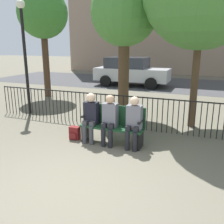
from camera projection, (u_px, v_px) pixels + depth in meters
The scene contains 12 objects.
ground_plane at pixel (67, 188), 4.20m from camera, with size 80.00×80.00×0.00m, color #605B4C.
park_bench at pixel (113, 124), 6.01m from camera, with size 1.53×0.45×0.92m.
seated_person_0 at pixel (91, 115), 6.03m from camera, with size 0.34×0.39×1.22m.
seated_person_1 at pixel (110, 117), 5.86m from camera, with size 0.34×0.39×1.21m.
seated_person_2 at pixel (134, 120), 5.65m from camera, with size 0.34×0.39×1.22m.
backpack at pixel (75, 133), 6.31m from camera, with size 0.25×0.20×0.33m.
fence_railing at pixel (128, 109), 7.07m from camera, with size 9.01×0.03×0.95m.
tree_1 at pixel (43, 14), 10.65m from camera, with size 2.14×2.14×4.69m.
tree_3 at pixel (124, 14), 7.70m from camera, with size 2.10×2.10×4.35m.
lamp_post at pixel (24, 41), 8.10m from camera, with size 0.28×0.28×3.69m.
street_surface at pixel (173, 84), 14.96m from camera, with size 24.00×6.00×0.01m.
parked_car_0 at pixel (131, 71), 14.31m from camera, with size 4.20×1.94×1.62m.
Camera 1 is at (2.09, -3.17, 2.34)m, focal length 40.00 mm.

